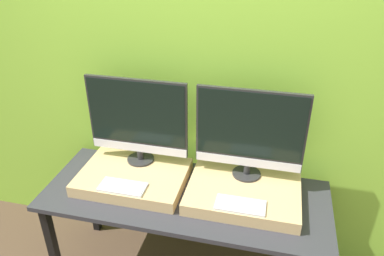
{
  "coord_description": "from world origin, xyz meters",
  "views": [
    {
      "loc": [
        0.46,
        -1.4,
        2.16
      ],
      "look_at": [
        0.0,
        0.51,
        1.07
      ],
      "focal_mm": 35.0,
      "sensor_mm": 36.0,
      "label": 1
    }
  ],
  "objects": [
    {
      "name": "wall_back",
      "position": [
        0.0,
        0.74,
        1.3
      ],
      "size": [
        8.0,
        0.04,
        2.6
      ],
      "color": "#8CC638",
      "rests_on": "ground_plane"
    },
    {
      "name": "workbench",
      "position": [
        0.0,
        0.33,
        0.64
      ],
      "size": [
        1.72,
        0.67,
        0.71
      ],
      "color": "#2D2D33",
      "rests_on": "ground_plane"
    },
    {
      "name": "wooden_riser_left",
      "position": [
        -0.35,
        0.37,
        0.75
      ],
      "size": [
        0.66,
        0.47,
        0.08
      ],
      "color": "tan",
      "rests_on": "workbench"
    },
    {
      "name": "monitor_left",
      "position": [
        -0.35,
        0.51,
        1.09
      ],
      "size": [
        0.64,
        0.17,
        0.57
      ],
      "color": "#282828",
      "rests_on": "wooden_riser_left"
    },
    {
      "name": "keyboard_left",
      "position": [
        -0.35,
        0.21,
        0.8
      ],
      "size": [
        0.28,
        0.13,
        0.01
      ],
      "color": "silver",
      "rests_on": "wooden_riser_left"
    },
    {
      "name": "wooden_riser_right",
      "position": [
        0.35,
        0.37,
        0.75
      ],
      "size": [
        0.66,
        0.47,
        0.08
      ],
      "color": "tan",
      "rests_on": "workbench"
    },
    {
      "name": "monitor_right",
      "position": [
        0.35,
        0.51,
        1.09
      ],
      "size": [
        0.64,
        0.17,
        0.57
      ],
      "color": "#282828",
      "rests_on": "wooden_riser_right"
    },
    {
      "name": "keyboard_right",
      "position": [
        0.35,
        0.21,
        0.8
      ],
      "size": [
        0.28,
        0.13,
        0.01
      ],
      "color": "silver",
      "rests_on": "wooden_riser_right"
    }
  ]
}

